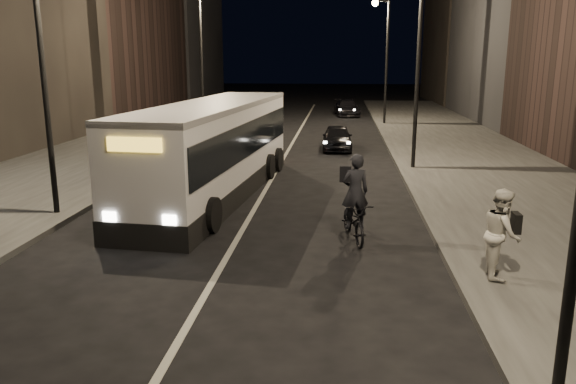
% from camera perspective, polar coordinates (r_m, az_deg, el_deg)
% --- Properties ---
extents(ground, '(180.00, 180.00, 0.00)m').
position_cam_1_polar(ground, '(12.26, -7.31, -8.44)').
color(ground, black).
rests_on(ground, ground).
extents(sidewalk_right, '(7.00, 70.00, 0.16)m').
position_cam_1_polar(sidewalk_right, '(26.16, 18.34, 2.97)').
color(sidewalk_right, '#323230').
rests_on(sidewalk_right, ground).
extents(sidewalk_left, '(7.00, 70.00, 0.16)m').
position_cam_1_polar(sidewalk_left, '(27.78, -18.30, 3.55)').
color(sidewalk_left, '#323230').
rests_on(sidewalk_left, ground).
extents(streetlight_right_mid, '(1.20, 0.44, 8.12)m').
position_cam_1_polar(streetlight_right_mid, '(23.26, 12.55, 15.18)').
color(streetlight_right_mid, black).
rests_on(streetlight_right_mid, sidewalk_right).
extents(streetlight_right_far, '(1.20, 0.44, 8.12)m').
position_cam_1_polar(streetlight_right_far, '(39.19, 9.65, 14.51)').
color(streetlight_right_far, black).
rests_on(streetlight_right_far, sidewalk_right).
extents(streetlight_left_near, '(1.20, 0.44, 8.12)m').
position_cam_1_polar(streetlight_left_near, '(17.05, -23.20, 15.17)').
color(streetlight_left_near, black).
rests_on(streetlight_left_near, sidewalk_left).
extents(streetlight_left_far, '(1.20, 0.44, 8.12)m').
position_cam_1_polar(streetlight_left_far, '(34.02, -8.41, 14.73)').
color(streetlight_left_far, black).
rests_on(streetlight_left_far, sidewalk_left).
extents(city_bus, '(3.57, 11.72, 3.11)m').
position_cam_1_polar(city_bus, '(18.93, -7.53, 4.70)').
color(city_bus, silver).
rests_on(city_bus, ground).
extents(cyclist_on_bicycle, '(1.11, 2.08, 2.28)m').
position_cam_1_polar(cyclist_on_bicycle, '(14.25, 6.74, -2.05)').
color(cyclist_on_bicycle, black).
rests_on(cyclist_on_bicycle, ground).
extents(pedestrian_woman, '(0.79, 0.96, 1.85)m').
position_cam_1_polar(pedestrian_woman, '(12.21, 20.86, -3.94)').
color(pedestrian_woman, beige).
rests_on(pedestrian_woman, sidewalk_right).
extents(car_near, '(1.52, 3.64, 1.23)m').
position_cam_1_polar(car_near, '(28.60, 5.02, 5.54)').
color(car_near, black).
rests_on(car_near, ground).
extents(car_mid, '(1.95, 4.37, 1.39)m').
position_cam_1_polar(car_mid, '(33.74, -5.31, 6.89)').
color(car_mid, '#303032').
rests_on(car_mid, ground).
extents(car_far, '(2.27, 4.46, 1.24)m').
position_cam_1_polar(car_far, '(45.63, 6.01, 8.49)').
color(car_far, black).
rests_on(car_far, ground).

